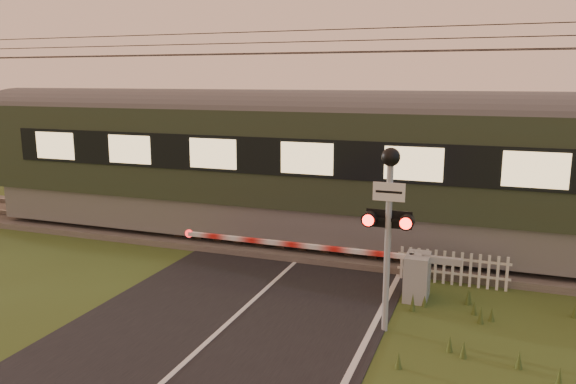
% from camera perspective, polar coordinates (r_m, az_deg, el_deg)
% --- Properties ---
extents(ground, '(160.00, 160.00, 0.00)m').
position_cam_1_polar(ground, '(10.92, -8.02, -14.80)').
color(ground, '#3B4A1C').
rests_on(ground, ground).
extents(road, '(6.00, 140.00, 0.03)m').
position_cam_1_polar(road, '(10.72, -8.54, -15.26)').
color(road, black).
rests_on(road, ground).
extents(track_bed, '(140.00, 3.40, 0.39)m').
position_cam_1_polar(track_bed, '(16.51, 2.68, -5.25)').
color(track_bed, '#47423D').
rests_on(track_bed, ground).
extents(overhead_wires, '(120.00, 0.62, 0.62)m').
position_cam_1_polar(overhead_wires, '(15.84, 2.87, 14.76)').
color(overhead_wires, black).
rests_on(overhead_wires, ground).
extents(boom_gate, '(6.75, 0.79, 1.05)m').
position_cam_1_polar(boom_gate, '(12.86, 11.46, -7.98)').
color(boom_gate, gray).
rests_on(boom_gate, ground).
extents(crossing_signal, '(0.91, 0.36, 3.57)m').
position_cam_1_polar(crossing_signal, '(10.60, 10.21, -1.54)').
color(crossing_signal, gray).
rests_on(crossing_signal, ground).
extents(picket_fence, '(2.60, 0.07, 0.82)m').
position_cam_1_polar(picket_fence, '(13.92, 16.39, -7.43)').
color(picket_fence, silver).
rests_on(picket_fence, ground).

